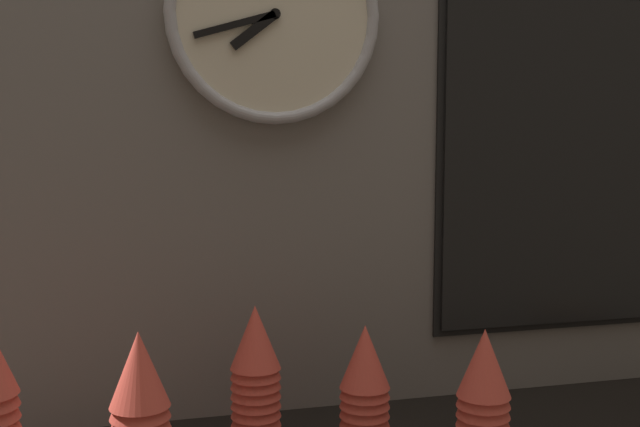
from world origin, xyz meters
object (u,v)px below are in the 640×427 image
cup_stack_left (141,426)px  cup_stack_center (365,390)px  cup_stack_center_left (256,380)px  wall_clock (274,15)px  cup_stack_center_right (483,404)px  menu_board (560,164)px

cup_stack_left → cup_stack_center: cup_stack_left is taller
cup_stack_center_left → wall_clock: 57.58cm
wall_clock → cup_stack_center_right: bearing=-52.7°
cup_stack_center_left → cup_stack_left: bearing=-137.3°
cup_stack_center → cup_stack_center_left: bearing=165.6°
cup_stack_left → cup_stack_center: size_ratio=1.22×
cup_stack_left → cup_stack_center_left: cup_stack_left is taller
cup_stack_left → wall_clock: size_ratio=0.69×
cup_stack_center_right → cup_stack_center_left: size_ratio=0.94×
cup_stack_center_right → cup_stack_center_left: 33.22cm
cup_stack_center_right → cup_stack_left: size_ratio=0.88×
cup_stack_left → wall_clock: (23.26, 31.01, 54.48)cm
cup_stack_center_right → menu_board: menu_board is taller
cup_stack_center_right → wall_clock: wall_clock is taller
cup_stack_left → cup_stack_center_left: 23.39cm
cup_stack_center → cup_stack_center_left: (-15.71, 4.04, 1.47)cm
cup_stack_center_right → cup_stack_center: 17.84cm
wall_clock → cup_stack_center: bearing=-63.4°
cup_stack_center → cup_stack_center_right: bearing=-39.8°
cup_stack_center_right → cup_stack_center_left: bearing=152.3°
cup_stack_left → menu_board: (76.11, 31.90, 29.66)cm
wall_clock → cup_stack_center_left: bearing=-111.9°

